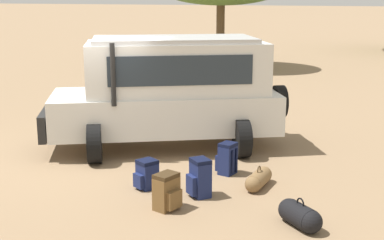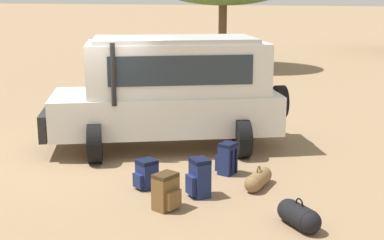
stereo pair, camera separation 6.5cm
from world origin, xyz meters
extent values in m
plane|color=#8C7051|center=(0.00, 0.00, 0.00)|extent=(320.00, 320.00, 0.00)
cube|color=silver|center=(1.10, 1.12, 0.82)|extent=(5.20, 4.05, 0.84)
cube|color=silver|center=(1.32, 1.24, 1.79)|extent=(4.21, 3.42, 1.10)
cube|color=#232D38|center=(-0.02, 0.50, 1.74)|extent=(0.81, 1.39, 0.77)
cube|color=#232D38|center=(1.76, 0.45, 1.84)|extent=(2.59, 1.47, 0.60)
cube|color=#232D38|center=(0.88, 2.03, 1.84)|extent=(2.59, 1.47, 0.60)
cube|color=#B7B7B7|center=(1.27, 1.22, 2.39)|extent=(3.83, 3.16, 0.10)
cube|color=black|center=(-1.15, -0.13, 0.65)|extent=(0.93, 1.49, 0.56)
cylinder|color=black|center=(0.61, -0.27, 1.79)|extent=(0.10, 0.10, 1.25)
cylinder|color=black|center=(0.24, -0.47, 0.40)|extent=(0.63, 0.84, 0.80)
cylinder|color=black|center=(-0.70, 1.22, 0.40)|extent=(0.63, 0.84, 0.80)
cylinder|color=black|center=(2.90, 1.01, 0.40)|extent=(0.63, 0.84, 0.80)
cylinder|color=black|center=(1.95, 2.70, 0.40)|extent=(0.63, 0.84, 0.80)
cylinder|color=black|center=(3.36, 2.38, 0.97)|extent=(0.55, 0.75, 0.74)
cube|color=navy|center=(1.88, -1.39, 0.23)|extent=(0.42, 0.41, 0.45)
cube|color=navy|center=(1.79, -1.55, 0.17)|extent=(0.25, 0.19, 0.25)
cube|color=black|center=(1.88, -1.39, 0.48)|extent=(0.41, 0.42, 0.07)
cylinder|color=black|center=(2.02, -1.28, 0.23)|extent=(0.04, 0.04, 0.38)
cylinder|color=black|center=(1.90, -1.21, 0.23)|extent=(0.04, 0.04, 0.38)
cube|color=navy|center=(2.89, -1.41, 0.30)|extent=(0.43, 0.43, 0.60)
cube|color=navy|center=(2.77, -1.54, 0.22)|extent=(0.25, 0.24, 0.33)
cube|color=black|center=(2.89, -1.41, 0.63)|extent=(0.43, 0.43, 0.07)
cylinder|color=black|center=(3.04, -1.36, 0.30)|extent=(0.04, 0.04, 0.51)
cylinder|color=black|center=(2.93, -1.25, 0.30)|extent=(0.04, 0.04, 0.51)
cube|color=navy|center=(2.96, -0.14, 0.27)|extent=(0.32, 0.38, 0.55)
cube|color=navy|center=(2.79, -0.10, 0.20)|extent=(0.13, 0.26, 0.30)
cube|color=black|center=(2.96, -0.14, 0.58)|extent=(0.33, 0.37, 0.07)
cylinder|color=black|center=(3.08, -0.24, 0.27)|extent=(0.04, 0.04, 0.46)
cylinder|color=black|center=(3.11, -0.09, 0.27)|extent=(0.04, 0.04, 0.46)
cube|color=brown|center=(2.58, -2.13, 0.26)|extent=(0.37, 0.45, 0.53)
cube|color=brown|center=(2.74, -2.18, 0.20)|extent=(0.17, 0.30, 0.29)
cube|color=#3A2A16|center=(2.58, -2.13, 0.56)|extent=(0.37, 0.44, 0.07)
cylinder|color=#3A2A16|center=(2.46, -2.00, 0.26)|extent=(0.04, 0.04, 0.45)
cylinder|color=#3A2A16|center=(2.41, -2.17, 0.26)|extent=(0.04, 0.04, 0.45)
cylinder|color=black|center=(4.67, -2.02, 0.17)|extent=(0.60, 0.59, 0.35)
sphere|color=black|center=(4.49, -1.85, 0.17)|extent=(0.34, 0.34, 0.34)
sphere|color=black|center=(4.86, -2.18, 0.17)|extent=(0.34, 0.34, 0.34)
torus|color=black|center=(4.67, -2.02, 0.37)|extent=(0.14, 0.13, 0.16)
cylinder|color=brown|center=(3.69, -0.62, 0.15)|extent=(0.34, 0.61, 0.29)
sphere|color=brown|center=(3.67, -0.92, 0.15)|extent=(0.29, 0.29, 0.29)
sphere|color=brown|center=(3.71, -0.33, 0.15)|extent=(0.29, 0.29, 0.29)
torus|color=#493721|center=(3.69, -0.62, 0.31)|extent=(0.04, 0.17, 0.16)
cylinder|color=brown|center=(-2.06, 14.24, 1.48)|extent=(0.38, 0.38, 2.96)
camera|label=1|loc=(5.89, -9.38, 3.33)|focal=50.00mm
camera|label=2|loc=(5.95, -9.36, 3.33)|focal=50.00mm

